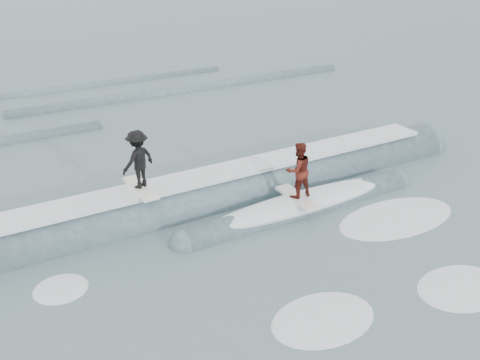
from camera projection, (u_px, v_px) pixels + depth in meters
ground at (287, 246)px, 16.47m from camera, size 160.00×160.00×0.00m
breaking_wave at (237, 198)px, 19.34m from camera, size 22.32×3.83×2.09m
surfer_black at (138, 161)px, 17.12m from camera, size 1.43×2.00×2.04m
surfer_red at (298, 172)px, 17.87m from camera, size 0.97×2.03×2.03m
whitewater at (369, 255)px, 15.98m from camera, size 13.66×6.96×0.10m
far_swells at (70, 110)px, 29.30m from camera, size 40.08×8.65×0.80m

